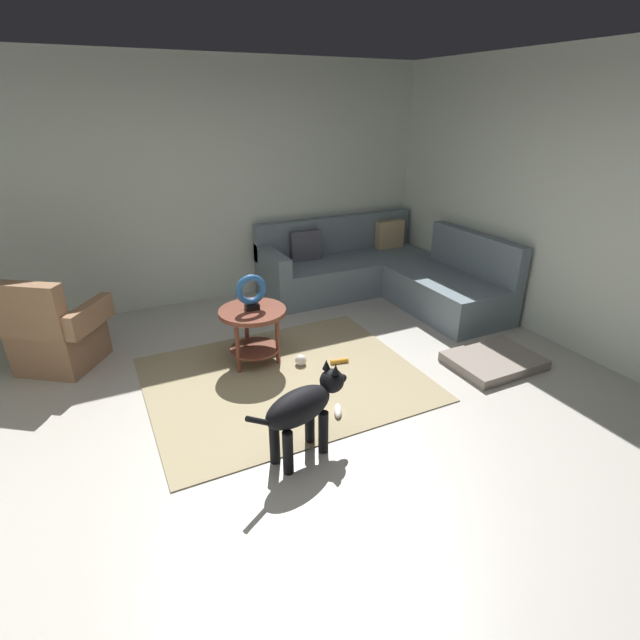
{
  "coord_description": "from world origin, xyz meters",
  "views": [
    {
      "loc": [
        -1.17,
        -2.7,
        2.21
      ],
      "look_at": [
        0.45,
        0.6,
        0.55
      ],
      "focal_mm": 27.0,
      "sensor_mm": 36.0,
      "label": 1
    }
  ],
  "objects_px": {
    "armchair": "(55,335)",
    "dog_toy_ball": "(301,360)",
    "dog_bed_mat": "(494,361)",
    "torus_sculpture": "(251,291)",
    "sectional_couch": "(381,274)",
    "dog_toy_bone": "(338,411)",
    "dog": "(304,408)",
    "dog_toy_rope": "(339,361)",
    "side_table": "(253,322)"
  },
  "relations": [
    {
      "from": "armchair",
      "to": "torus_sculpture",
      "type": "relative_size",
      "value": 3.07
    },
    {
      "from": "armchair",
      "to": "dog_toy_bone",
      "type": "height_order",
      "value": "armchair"
    },
    {
      "from": "armchair",
      "to": "dog_toy_ball",
      "type": "xyz_separation_m",
      "value": [
        1.98,
        -0.95,
        -0.27
      ]
    },
    {
      "from": "dog_toy_ball",
      "to": "sectional_couch",
      "type": "bearing_deg",
      "value": 35.92
    },
    {
      "from": "sectional_couch",
      "to": "dog_bed_mat",
      "type": "bearing_deg",
      "value": -90.16
    },
    {
      "from": "dog",
      "to": "dog_toy_rope",
      "type": "xyz_separation_m",
      "value": [
        0.81,
        1.0,
        -0.35
      ]
    },
    {
      "from": "dog_bed_mat",
      "to": "dog",
      "type": "relative_size",
      "value": 0.97
    },
    {
      "from": "armchair",
      "to": "dog_bed_mat",
      "type": "bearing_deg",
      "value": 9.38
    },
    {
      "from": "dog_bed_mat",
      "to": "dog_toy_rope",
      "type": "xyz_separation_m",
      "value": [
        -1.27,
        0.65,
        -0.02
      ]
    },
    {
      "from": "sectional_couch",
      "to": "side_table",
      "type": "distance_m",
      "value": 2.18
    },
    {
      "from": "torus_sculpture",
      "to": "dog",
      "type": "distance_m",
      "value": 1.4
    },
    {
      "from": "armchair",
      "to": "dog",
      "type": "xyz_separation_m",
      "value": [
        1.5,
        -2.08,
        0.05
      ]
    },
    {
      "from": "sectional_couch",
      "to": "dog_toy_rope",
      "type": "bearing_deg",
      "value": -134.51
    },
    {
      "from": "armchair",
      "to": "dog_toy_bone",
      "type": "bearing_deg",
      "value": -7.5
    },
    {
      "from": "dog",
      "to": "dog_toy_bone",
      "type": "height_order",
      "value": "dog"
    },
    {
      "from": "dog_toy_ball",
      "to": "dog_toy_bone",
      "type": "xyz_separation_m",
      "value": [
        -0.05,
        -0.82,
        -0.02
      ]
    },
    {
      "from": "dog_bed_mat",
      "to": "dog_toy_bone",
      "type": "distance_m",
      "value": 1.65
    },
    {
      "from": "armchair",
      "to": "dog_bed_mat",
      "type": "height_order",
      "value": "armchair"
    },
    {
      "from": "dog_toy_ball",
      "to": "torus_sculpture",
      "type": "bearing_deg",
      "value": 147.4
    },
    {
      "from": "torus_sculpture",
      "to": "sectional_couch",
      "type": "bearing_deg",
      "value": 25.42
    },
    {
      "from": "side_table",
      "to": "dog_toy_rope",
      "type": "distance_m",
      "value": 0.87
    },
    {
      "from": "sectional_couch",
      "to": "dog",
      "type": "bearing_deg",
      "value": -132.24
    },
    {
      "from": "armchair",
      "to": "side_table",
      "type": "bearing_deg",
      "value": 11.15
    },
    {
      "from": "side_table",
      "to": "dog_bed_mat",
      "type": "height_order",
      "value": "side_table"
    },
    {
      "from": "torus_sculpture",
      "to": "dog_toy_ball",
      "type": "xyz_separation_m",
      "value": [
        0.36,
        -0.23,
        -0.66
      ]
    },
    {
      "from": "dog_toy_rope",
      "to": "dog_toy_bone",
      "type": "xyz_separation_m",
      "value": [
        -0.39,
        -0.69,
        0.0
      ]
    },
    {
      "from": "dog_toy_ball",
      "to": "dog_toy_bone",
      "type": "height_order",
      "value": "dog_toy_ball"
    },
    {
      "from": "dog_bed_mat",
      "to": "dog",
      "type": "bearing_deg",
      "value": -170.38
    },
    {
      "from": "dog_bed_mat",
      "to": "torus_sculpture",
      "type": "bearing_deg",
      "value": 152.81
    },
    {
      "from": "side_table",
      "to": "dog_toy_bone",
      "type": "bearing_deg",
      "value": -73.73
    },
    {
      "from": "sectional_couch",
      "to": "dog_toy_ball",
      "type": "height_order",
      "value": "sectional_couch"
    },
    {
      "from": "torus_sculpture",
      "to": "dog_toy_bone",
      "type": "distance_m",
      "value": 1.29
    },
    {
      "from": "dog_toy_rope",
      "to": "torus_sculpture",
      "type": "bearing_deg",
      "value": 152.49
    },
    {
      "from": "torus_sculpture",
      "to": "dog_bed_mat",
      "type": "distance_m",
      "value": 2.3
    },
    {
      "from": "dog_toy_bone",
      "to": "dog",
      "type": "bearing_deg",
      "value": -144.29
    },
    {
      "from": "sectional_couch",
      "to": "armchair",
      "type": "bearing_deg",
      "value": -176.6
    },
    {
      "from": "dog_bed_mat",
      "to": "dog_toy_rope",
      "type": "height_order",
      "value": "dog_bed_mat"
    },
    {
      "from": "armchair",
      "to": "dog",
      "type": "distance_m",
      "value": 2.57
    },
    {
      "from": "dog_toy_rope",
      "to": "dog_toy_bone",
      "type": "distance_m",
      "value": 0.79
    },
    {
      "from": "sectional_couch",
      "to": "dog_toy_rope",
      "type": "relative_size",
      "value": 13.59
    },
    {
      "from": "sectional_couch",
      "to": "dog_toy_rope",
      "type": "distance_m",
      "value": 1.84
    },
    {
      "from": "armchair",
      "to": "torus_sculpture",
      "type": "distance_m",
      "value": 1.82
    },
    {
      "from": "armchair",
      "to": "side_table",
      "type": "xyz_separation_m",
      "value": [
        1.62,
        -0.72,
        0.09
      ]
    },
    {
      "from": "dog_toy_rope",
      "to": "dog_bed_mat",
      "type": "bearing_deg",
      "value": -27.01
    },
    {
      "from": "dog_toy_rope",
      "to": "dog_toy_ball",
      "type": "bearing_deg",
      "value": 158.53
    },
    {
      "from": "side_table",
      "to": "dog_toy_ball",
      "type": "relative_size",
      "value": 5.65
    },
    {
      "from": "sectional_couch",
      "to": "dog_toy_rope",
      "type": "height_order",
      "value": "sectional_couch"
    },
    {
      "from": "dog_bed_mat",
      "to": "dog_toy_ball",
      "type": "relative_size",
      "value": 7.54
    },
    {
      "from": "armchair",
      "to": "torus_sculpture",
      "type": "xyz_separation_m",
      "value": [
        1.62,
        -0.72,
        0.39
      ]
    },
    {
      "from": "sectional_couch",
      "to": "dog_toy_bone",
      "type": "relative_size",
      "value": 12.5
    }
  ]
}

